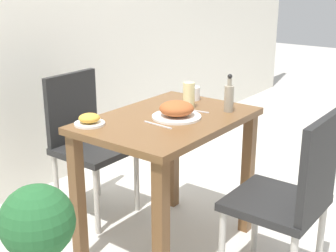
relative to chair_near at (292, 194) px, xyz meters
name	(u,v)px	position (x,y,z in m)	size (l,w,h in m)	color
ground_plane	(168,245)	(-0.04, 0.69, -0.51)	(16.00, 16.00, 0.00)	beige
wall_back	(15,4)	(-0.04, 1.92, 0.79)	(8.00, 0.05, 2.60)	white
dining_table	(168,143)	(-0.04, 0.69, 0.11)	(0.93, 0.64, 0.77)	brown
chair_near	(292,194)	(0.00, 0.00, 0.00)	(0.42, 0.42, 0.90)	black
chair_far	(86,136)	(-0.01, 1.36, 0.00)	(0.42, 0.42, 0.90)	black
food_plate	(177,110)	(-0.03, 0.64, 0.30)	(0.26, 0.26, 0.09)	white
side_plate	(89,120)	(-0.39, 0.92, 0.28)	(0.15, 0.15, 0.06)	white
drink_cup	(193,93)	(0.32, 0.78, 0.30)	(0.08, 0.08, 0.08)	white
juice_glass	(189,95)	(0.17, 0.70, 0.33)	(0.07, 0.07, 0.14)	beige
sauce_bottle	(229,97)	(0.24, 0.49, 0.34)	(0.05, 0.05, 0.21)	gray
fork_utensil	(158,125)	(-0.19, 0.64, 0.26)	(0.02, 0.18, 0.00)	silver
spoon_utensil	(194,111)	(0.13, 0.64, 0.26)	(0.03, 0.18, 0.00)	silver
potted_plant_left	(39,243)	(-0.85, 0.78, -0.13)	(0.33, 0.33, 0.65)	brown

